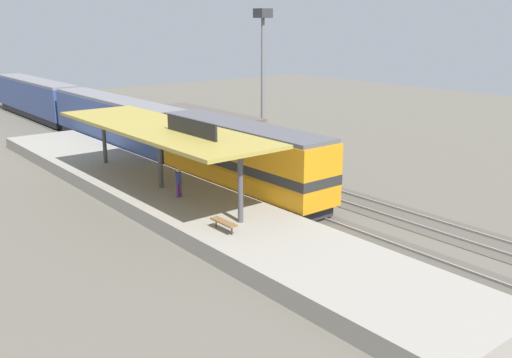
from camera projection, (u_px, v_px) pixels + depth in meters
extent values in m
plane|color=#5B564C|center=(246.00, 183.00, 38.42)|extent=(120.00, 120.00, 0.00)
cube|color=#4E4941|center=(223.00, 187.00, 37.21)|extent=(3.20, 110.00, 0.04)
cube|color=gray|center=(214.00, 189.00, 36.76)|extent=(0.10, 110.00, 0.16)
cube|color=gray|center=(231.00, 185.00, 37.63)|extent=(0.10, 110.00, 0.16)
cube|color=#4E4941|center=(275.00, 176.00, 39.99)|extent=(3.20, 110.00, 0.04)
cube|color=gray|center=(267.00, 177.00, 39.54)|extent=(0.10, 110.00, 0.16)
cube|color=gray|center=(282.00, 174.00, 40.41)|extent=(0.10, 110.00, 0.16)
cube|color=gray|center=(162.00, 194.00, 34.31)|extent=(6.00, 44.00, 0.90)
cylinder|color=#47474C|center=(240.00, 188.00, 27.71)|extent=(0.28, 0.28, 3.60)
cylinder|color=#47474C|center=(160.00, 159.00, 33.70)|extent=(0.28, 0.28, 3.60)
cylinder|color=#47474C|center=(104.00, 138.00, 39.68)|extent=(0.28, 0.28, 3.60)
cube|color=#A38E3D|center=(159.00, 128.00, 33.18)|extent=(5.20, 18.00, 0.20)
cube|color=black|center=(191.00, 127.00, 30.34)|extent=(0.12, 4.80, 0.90)
cylinder|color=#333338|center=(232.00, 231.00, 26.44)|extent=(0.07, 0.07, 0.42)
cylinder|color=#333338|center=(216.00, 223.00, 27.41)|extent=(0.07, 0.07, 0.42)
cube|color=brown|center=(224.00, 222.00, 26.86)|extent=(0.44, 1.70, 0.08)
cube|color=#28282D|center=(241.00, 187.00, 35.53)|extent=(2.60, 13.60, 0.70)
cube|color=orange|center=(241.00, 155.00, 34.97)|extent=(2.90, 14.40, 3.50)
cube|color=#515156|center=(241.00, 126.00, 34.46)|extent=(2.78, 14.11, 0.24)
cube|color=#282828|center=(241.00, 159.00, 35.04)|extent=(2.93, 14.43, 0.56)
cube|color=#28282D|center=(117.00, 142.00, 49.01)|extent=(2.60, 19.20, 0.70)
cube|color=#384C84|center=(115.00, 120.00, 48.47)|extent=(2.90, 20.00, 3.30)
cube|color=slate|center=(114.00, 99.00, 47.99)|extent=(2.78, 19.60, 0.24)
cube|color=#28282D|center=(38.00, 113.00, 64.57)|extent=(2.60, 19.20, 0.70)
cube|color=#384C84|center=(36.00, 96.00, 64.03)|extent=(2.90, 20.00, 3.30)
cube|color=slate|center=(34.00, 81.00, 63.55)|extent=(2.78, 19.60, 0.24)
cube|color=#28282D|center=(209.00, 150.00, 46.11)|extent=(2.50, 11.20, 0.70)
cube|color=#6B6056|center=(208.00, 130.00, 45.66)|extent=(2.80, 12.00, 2.60)
cube|color=#554D45|center=(208.00, 113.00, 45.28)|extent=(2.69, 11.76, 0.24)
cylinder|color=slate|center=(263.00, 90.00, 44.37)|extent=(0.28, 0.28, 11.00)
cube|color=#333338|center=(263.00, 13.00, 42.79)|extent=(1.10, 1.10, 0.70)
cylinder|color=#663375|center=(177.00, 190.00, 32.07)|extent=(0.16, 0.16, 0.84)
cylinder|color=#663375|center=(180.00, 190.00, 32.18)|extent=(0.16, 0.16, 0.84)
cylinder|color=navy|center=(178.00, 178.00, 31.93)|extent=(0.34, 0.34, 0.64)
sphere|color=tan|center=(178.00, 170.00, 31.81)|extent=(0.23, 0.23, 0.23)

